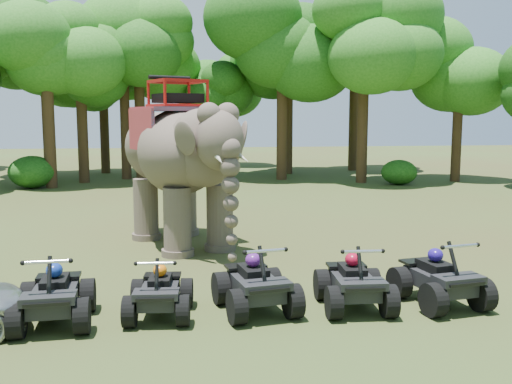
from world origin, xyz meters
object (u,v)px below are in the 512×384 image
Objects in this scene: atv_3 at (354,275)px; atv_4 at (440,271)px; atv_0 at (54,288)px; elephant at (180,161)px; atv_1 at (159,285)px; atv_2 at (256,276)px.

atv_4 is at bearing 2.69° from atv_3.
atv_3 is at bearing 170.07° from atv_4.
atv_3 is (5.49, 0.09, -0.01)m from atv_0.
elephant is at bearing 65.83° from atv_0.
atv_1 is (1.82, 0.14, -0.07)m from atv_0.
elephant is 3.16× the size of atv_4.
atv_2 is (3.61, 0.20, 0.01)m from atv_0.
atv_2 is at bearing 179.97° from atv_3.
atv_0 is 0.99× the size of atv_4.
elephant is at bearing 121.47° from atv_3.
elephant reaches higher than atv_1.
atv_3 is at bearing 3.92° from atv_1.
elephant reaches higher than atv_2.
atv_3 is (1.88, -0.10, -0.02)m from atv_2.
atv_4 reaches higher than atv_3.
atv_0 is 7.20m from atv_4.
elephant is 6.98m from atv_3.
atv_2 is at bearing 168.65° from atv_4.
atv_0 is 3.61m from atv_2.
elephant is at bearing 90.25° from atv_1.
atv_1 is 0.88× the size of atv_2.
atv_3 is at bearing -2.56° from atv_0.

